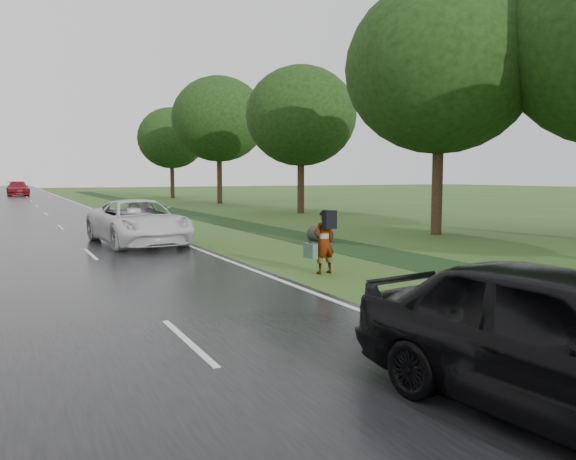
# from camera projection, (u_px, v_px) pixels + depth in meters

# --- Properties ---
(edge_stripe_east) EXTENTS (0.12, 180.00, 0.01)m
(edge_stripe_east) POSITION_uv_depth(u_px,v_px,m) (74.00, 202.00, 49.46)
(edge_stripe_east) COLOR silver
(edge_stripe_east) RESTS_ON road
(drainage_ditch) EXTENTS (2.20, 120.00, 0.56)m
(drainage_ditch) POSITION_uv_depth(u_px,v_px,m) (233.00, 223.00, 28.26)
(drainage_ditch) COLOR black
(drainage_ditch) RESTS_ON ground
(tree_east_b) EXTENTS (7.60, 7.60, 10.11)m
(tree_east_b) POSITION_uv_depth(u_px,v_px,m) (440.00, 68.00, 22.36)
(tree_east_b) COLOR #311E14
(tree_east_b) RESTS_ON ground
(tree_east_c) EXTENTS (7.00, 7.00, 9.29)m
(tree_east_c) POSITION_uv_depth(u_px,v_px,m) (301.00, 116.00, 35.38)
(tree_east_c) COLOR #311E14
(tree_east_c) RESTS_ON ground
(tree_east_d) EXTENTS (8.00, 8.00, 10.76)m
(tree_east_d) POSITION_uv_depth(u_px,v_px,m) (219.00, 119.00, 47.53)
(tree_east_d) COLOR #311E14
(tree_east_d) RESTS_ON ground
(tree_east_f) EXTENTS (7.20, 7.20, 9.62)m
(tree_east_f) POSITION_uv_depth(u_px,v_px,m) (171.00, 138.00, 59.90)
(tree_east_f) COLOR #311E14
(tree_east_f) RESTS_ON ground
(pedestrian) EXTENTS (0.73, 0.63, 1.59)m
(pedestrian) POSITION_uv_depth(u_px,v_px,m) (323.00, 241.00, 13.74)
(pedestrian) COLOR #A5998C
(pedestrian) RESTS_ON ground
(white_pickup) EXTENTS (2.94, 5.69, 1.53)m
(white_pickup) POSITION_uv_depth(u_px,v_px,m) (138.00, 222.00, 19.47)
(white_pickup) COLOR silver
(white_pickup) RESTS_ON road
(dark_sedan) EXTENTS (2.37, 4.79, 1.57)m
(dark_sedan) POSITION_uv_depth(u_px,v_px,m) (571.00, 343.00, 5.34)
(dark_sedan) COLOR black
(dark_sedan) RESTS_ON road
(far_car_red) EXTENTS (2.52, 5.80, 1.66)m
(far_car_red) POSITION_uv_depth(u_px,v_px,m) (18.00, 188.00, 65.99)
(far_car_red) COLOR maroon
(far_car_red) RESTS_ON road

